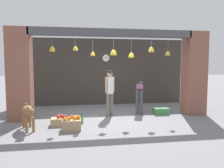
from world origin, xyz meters
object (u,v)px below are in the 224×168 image
(dog, at_px, (28,112))
(water_bottle, at_px, (82,119))
(shopkeeper, at_px, (110,90))
(wall_clock, at_px, (106,58))
(fruit_crate_apples, at_px, (60,121))
(fruit_crate_oranges, at_px, (72,124))
(produce_box_green, at_px, (161,111))
(worker_stooping, at_px, (140,93))

(dog, xyz_separation_m, water_bottle, (1.41, 0.44, -0.36))
(shopkeeper, height_order, wall_clock, wall_clock)
(shopkeeper, xyz_separation_m, fruit_crate_apples, (-1.59, -0.93, -0.77))
(fruit_crate_oranges, height_order, produce_box_green, fruit_crate_oranges)
(shopkeeper, relative_size, produce_box_green, 3.02)
(water_bottle, bearing_deg, dog, -162.68)
(wall_clock, bearing_deg, water_bottle, -109.92)
(shopkeeper, distance_m, fruit_crate_oranges, 2.04)
(shopkeeper, distance_m, fruit_crate_apples, 2.00)
(dog, bearing_deg, worker_stooping, 93.31)
(fruit_crate_apples, distance_m, water_bottle, 0.64)
(fruit_crate_oranges, relative_size, wall_clock, 1.53)
(wall_clock, bearing_deg, fruit_crate_apples, -118.98)
(produce_box_green, relative_size, water_bottle, 1.79)
(worker_stooping, xyz_separation_m, produce_box_green, (0.70, -0.28, -0.63))
(worker_stooping, height_order, water_bottle, worker_stooping)
(produce_box_green, xyz_separation_m, wall_clock, (-1.67, 2.25, 1.93))
(dog, height_order, produce_box_green, dog)
(fruit_crate_apples, relative_size, wall_clock, 1.49)
(produce_box_green, bearing_deg, worker_stooping, 158.26)
(water_bottle, bearing_deg, fruit_crate_apples, -172.57)
(dog, relative_size, fruit_crate_apples, 2.07)
(fruit_crate_apples, height_order, water_bottle, fruit_crate_apples)
(fruit_crate_oranges, bearing_deg, worker_stooping, 35.97)
(produce_box_green, distance_m, water_bottle, 2.91)
(worker_stooping, bearing_deg, produce_box_green, -0.41)
(dog, distance_m, wall_clock, 4.61)
(dog, xyz_separation_m, wall_clock, (2.53, 3.52, 1.55))
(fruit_crate_oranges, bearing_deg, shopkeeper, 49.69)
(shopkeeper, distance_m, wall_clock, 2.51)
(fruit_crate_apples, xyz_separation_m, produce_box_green, (3.42, 0.92, -0.02))
(water_bottle, bearing_deg, shopkeeper, 41.63)
(worker_stooping, height_order, fruit_crate_apples, worker_stooping)
(shopkeeper, relative_size, wall_clock, 4.88)
(dog, distance_m, produce_box_green, 4.40)
(shopkeeper, distance_m, worker_stooping, 1.17)
(dog, distance_m, fruit_crate_apples, 0.93)
(fruit_crate_oranges, bearing_deg, produce_box_green, 25.18)
(shopkeeper, xyz_separation_m, fruit_crate_oranges, (-1.23, -1.45, -0.73))
(fruit_crate_apples, bearing_deg, water_bottle, 7.43)
(worker_stooping, relative_size, wall_clock, 3.47)
(fruit_crate_oranges, height_order, wall_clock, wall_clock)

